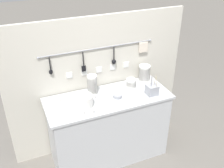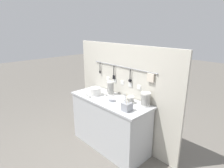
{
  "view_description": "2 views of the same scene",
  "coord_description": "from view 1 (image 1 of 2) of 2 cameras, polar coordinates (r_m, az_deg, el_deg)",
  "views": [
    {
      "loc": [
        -0.95,
        -2.36,
        2.52
      ],
      "look_at": [
        0.05,
        0.01,
        1.05
      ],
      "focal_mm": 42.0,
      "sensor_mm": 36.0,
      "label": 1
    },
    {
      "loc": [
        2.11,
        -1.95,
        2.03
      ],
      "look_at": [
        0.07,
        -0.01,
        1.16
      ],
      "focal_mm": 30.0,
      "sensor_mm": 36.0,
      "label": 2
    }
  ],
  "objects": [
    {
      "name": "cup_beside_plates",
      "position": [
        3.0,
        -11.44,
        -3.41
      ],
      "size": [
        0.04,
        0.04,
        0.04
      ],
      "color": "silver",
      "rests_on": "counter"
    },
    {
      "name": "bowl_stack_back_corner",
      "position": [
        3.21,
        4.2,
        0.21
      ],
      "size": [
        0.12,
        0.12,
        0.11
      ],
      "color": "silver",
      "rests_on": "counter"
    },
    {
      "name": "cutlery_caddy",
      "position": [
        3.09,
        8.67,
        -1.21
      ],
      "size": [
        0.12,
        0.12,
        0.27
      ],
      "color": "#93969E",
      "rests_on": "counter"
    },
    {
      "name": "bowl_stack_tall_left",
      "position": [
        3.35,
        7.08,
        2.38
      ],
      "size": [
        0.14,
        0.14,
        0.21
      ],
      "color": "silver",
      "rests_on": "counter"
    },
    {
      "name": "cup_front_right",
      "position": [
        2.76,
        -6.35,
        -6.13
      ],
      "size": [
        0.04,
        0.04,
        0.04
      ],
      "color": "silver",
      "rests_on": "counter"
    },
    {
      "name": "ground_plane",
      "position": [
        3.58,
        -0.7,
        -14.99
      ],
      "size": [
        20.0,
        20.0,
        0.0
      ],
      "primitive_type": "plane",
      "color": "#666059"
    },
    {
      "name": "cup_by_caddy",
      "position": [
        3.01,
        -3.99,
        -2.73
      ],
      "size": [
        0.04,
        0.04,
        0.04
      ],
      "color": "silver",
      "rests_on": "counter"
    },
    {
      "name": "back_wall",
      "position": [
        3.28,
        -2.92,
        -0.21
      ],
      "size": [
        2.26,
        0.09,
        1.76
      ],
      "color": "beige",
      "rests_on": "ground"
    },
    {
      "name": "bowl_stack_nested_right",
      "position": [
        3.04,
        -4.34,
        -0.16
      ],
      "size": [
        0.11,
        0.11,
        0.24
      ],
      "color": "silver",
      "rests_on": "counter"
    },
    {
      "name": "plate_stack",
      "position": [
        2.86,
        -6.09,
        -3.67
      ],
      "size": [
        0.19,
        0.19,
        0.13
      ],
      "color": "silver",
      "rests_on": "counter"
    },
    {
      "name": "cup_back_left",
      "position": [
        3.17,
        2.58,
        -0.85
      ],
      "size": [
        0.04,
        0.04,
        0.04
      ],
      "color": "silver",
      "rests_on": "counter"
    },
    {
      "name": "cup_mid_row",
      "position": [
        2.77,
        -4.29,
        -5.91
      ],
      "size": [
        0.04,
        0.04,
        0.04
      ],
      "color": "silver",
      "rests_on": "counter"
    },
    {
      "name": "steel_mixing_bowl",
      "position": [
        3.02,
        1.2,
        -2.6
      ],
      "size": [
        0.11,
        0.11,
        0.04
      ],
      "color": "#93969E",
      "rests_on": "counter"
    },
    {
      "name": "counter",
      "position": [
        3.28,
        -0.75,
        -9.46
      ],
      "size": [
        1.46,
        0.58,
        0.89
      ],
      "color": "#B7BABC",
      "rests_on": "ground"
    }
  ]
}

